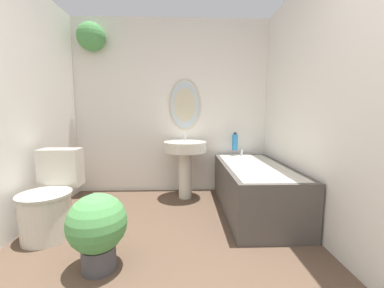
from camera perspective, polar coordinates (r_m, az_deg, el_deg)
wall_back at (r=3.38m, az=-6.72°, el=10.46°), size 2.80×0.36×2.40m
wall_right at (r=2.27m, az=30.26°, el=8.70°), size 0.06×2.94×2.40m
toilet at (r=2.57m, az=-31.07°, el=-11.76°), size 0.44×0.62×0.76m
pedestal_sink at (r=3.07m, az=-1.69°, el=-2.82°), size 0.55×0.55×0.85m
bathtub at (r=2.80m, az=14.89°, el=-10.10°), size 0.71×1.47×0.61m
shampoo_bottle at (r=3.29m, az=10.36°, el=0.51°), size 0.08×0.08×0.24m
potted_plant at (r=1.87m, az=-21.95°, el=-18.19°), size 0.41×0.41×0.55m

